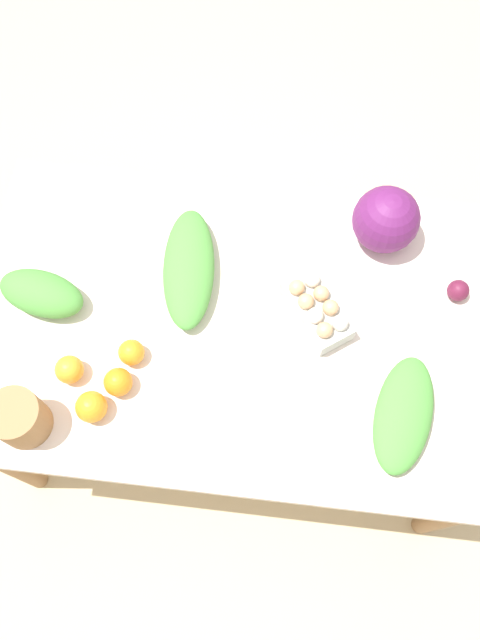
{
  "coord_description": "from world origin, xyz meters",
  "views": [
    {
      "loc": [
        -0.07,
        0.64,
        2.3
      ],
      "look_at": [
        0.0,
        0.0,
        0.74
      ],
      "focal_mm": 35.0,
      "sensor_mm": 36.0,
      "label": 1
    }
  ],
  "objects_px": {
    "beet_root": "(458,291)",
    "orange_1": "(91,407)",
    "egg_carton": "(317,309)",
    "paper_bag": "(19,418)",
    "greens_bunch_kale": "(41,293)",
    "orange_3": "(131,352)",
    "greens_bunch_dandelion": "(189,268)",
    "cabbage_purple": "(386,220)",
    "orange_0": "(69,370)",
    "orange_2": "(118,382)",
    "greens_bunch_beet_tops": "(403,414)"
  },
  "relations": [
    {
      "from": "orange_3",
      "to": "greens_bunch_dandelion",
      "type": "bearing_deg",
      "value": -113.68
    },
    {
      "from": "greens_bunch_dandelion",
      "to": "greens_bunch_kale",
      "type": "height_order",
      "value": "greens_bunch_kale"
    },
    {
      "from": "egg_carton",
      "to": "orange_1",
      "type": "distance_m",
      "value": 0.64
    },
    {
      "from": "beet_root",
      "to": "paper_bag",
      "type": "bearing_deg",
      "value": 24.25
    },
    {
      "from": "orange_3",
      "to": "paper_bag",
      "type": "bearing_deg",
      "value": 41.76
    },
    {
      "from": "egg_carton",
      "to": "orange_1",
      "type": "height_order",
      "value": "egg_carton"
    },
    {
      "from": "paper_bag",
      "to": "beet_root",
      "type": "relative_size",
      "value": 2.22
    },
    {
      "from": "egg_carton",
      "to": "beet_root",
      "type": "distance_m",
      "value": 0.4
    },
    {
      "from": "beet_root",
      "to": "orange_1",
      "type": "relative_size",
      "value": 0.74
    },
    {
      "from": "greens_bunch_kale",
      "to": "beet_root",
      "type": "relative_size",
      "value": 4.04
    },
    {
      "from": "orange_0",
      "to": "orange_1",
      "type": "distance_m",
      "value": 0.12
    },
    {
      "from": "beet_root",
      "to": "orange_2",
      "type": "distance_m",
      "value": 0.95
    },
    {
      "from": "cabbage_purple",
      "to": "beet_root",
      "type": "xyz_separation_m",
      "value": [
        -0.22,
        0.16,
        -0.06
      ]
    },
    {
      "from": "egg_carton",
      "to": "greens_bunch_beet_tops",
      "type": "xyz_separation_m",
      "value": [
        -0.24,
        0.26,
        -0.01
      ]
    },
    {
      "from": "orange_1",
      "to": "orange_3",
      "type": "bearing_deg",
      "value": -114.91
    },
    {
      "from": "greens_bunch_kale",
      "to": "orange_2",
      "type": "relative_size",
      "value": 3.22
    },
    {
      "from": "egg_carton",
      "to": "orange_1",
      "type": "relative_size",
      "value": 2.97
    },
    {
      "from": "orange_2",
      "to": "orange_3",
      "type": "xyz_separation_m",
      "value": [
        -0.02,
        -0.08,
        -0.0
      ]
    },
    {
      "from": "egg_carton",
      "to": "beet_root",
      "type": "xyz_separation_m",
      "value": [
        -0.38,
        -0.11,
        -0.01
      ]
    },
    {
      "from": "beet_root",
      "to": "orange_1",
      "type": "distance_m",
      "value": 1.03
    },
    {
      "from": "greens_bunch_kale",
      "to": "orange_3",
      "type": "bearing_deg",
      "value": 153.31
    },
    {
      "from": "greens_bunch_dandelion",
      "to": "beet_root",
      "type": "distance_m",
      "value": 0.75
    },
    {
      "from": "cabbage_purple",
      "to": "orange_3",
      "type": "height_order",
      "value": "cabbage_purple"
    },
    {
      "from": "greens_bunch_beet_tops",
      "to": "orange_0",
      "type": "height_order",
      "value": "orange_0"
    },
    {
      "from": "paper_bag",
      "to": "orange_1",
      "type": "distance_m",
      "value": 0.17
    },
    {
      "from": "orange_2",
      "to": "orange_0",
      "type": "bearing_deg",
      "value": -8.13
    },
    {
      "from": "orange_0",
      "to": "beet_root",
      "type": "bearing_deg",
      "value": -161.01
    },
    {
      "from": "orange_0",
      "to": "orange_1",
      "type": "bearing_deg",
      "value": 130.39
    },
    {
      "from": "egg_carton",
      "to": "greens_bunch_dandelion",
      "type": "bearing_deg",
      "value": 41.32
    },
    {
      "from": "egg_carton",
      "to": "paper_bag",
      "type": "bearing_deg",
      "value": 83.08
    },
    {
      "from": "greens_bunch_kale",
      "to": "orange_0",
      "type": "height_order",
      "value": "greens_bunch_kale"
    },
    {
      "from": "greens_bunch_kale",
      "to": "orange_1",
      "type": "relative_size",
      "value": 2.97
    },
    {
      "from": "greens_bunch_kale",
      "to": "orange_1",
      "type": "xyz_separation_m",
      "value": [
        -0.2,
        0.29,
        -0.0
      ]
    },
    {
      "from": "egg_carton",
      "to": "orange_0",
      "type": "height_order",
      "value": "egg_carton"
    },
    {
      "from": "orange_1",
      "to": "orange_3",
      "type": "height_order",
      "value": "orange_1"
    },
    {
      "from": "paper_bag",
      "to": "orange_3",
      "type": "relative_size",
      "value": 1.91
    },
    {
      "from": "greens_bunch_beet_tops",
      "to": "cabbage_purple",
      "type": "bearing_deg",
      "value": -82.52
    },
    {
      "from": "orange_3",
      "to": "orange_1",
      "type": "bearing_deg",
      "value": 65.09
    },
    {
      "from": "orange_2",
      "to": "cabbage_purple",
      "type": "bearing_deg",
      "value": -141.32
    },
    {
      "from": "egg_carton",
      "to": "orange_2",
      "type": "relative_size",
      "value": 3.22
    },
    {
      "from": "beet_root",
      "to": "greens_bunch_beet_tops",
      "type": "bearing_deg",
      "value": 68.33
    },
    {
      "from": "beet_root",
      "to": "orange_2",
      "type": "height_order",
      "value": "orange_2"
    },
    {
      "from": "cabbage_purple",
      "to": "orange_0",
      "type": "height_order",
      "value": "cabbage_purple"
    },
    {
      "from": "greens_bunch_dandelion",
      "to": "orange_3",
      "type": "bearing_deg",
      "value": 66.32
    },
    {
      "from": "orange_2",
      "to": "orange_3",
      "type": "bearing_deg",
      "value": -102.59
    },
    {
      "from": "greens_bunch_kale",
      "to": "beet_root",
      "type": "distance_m",
      "value": 1.14
    },
    {
      "from": "beet_root",
      "to": "orange_0",
      "type": "height_order",
      "value": "orange_0"
    },
    {
      "from": "paper_bag",
      "to": "orange_2",
      "type": "distance_m",
      "value": 0.25
    },
    {
      "from": "orange_2",
      "to": "orange_3",
      "type": "distance_m",
      "value": 0.09
    },
    {
      "from": "paper_bag",
      "to": "greens_bunch_kale",
      "type": "height_order",
      "value": "paper_bag"
    }
  ]
}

